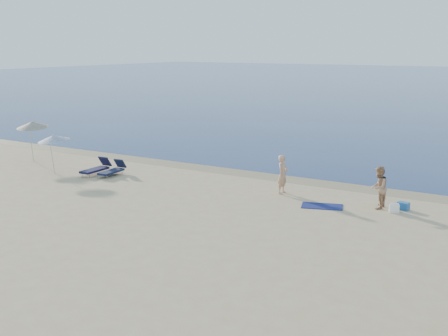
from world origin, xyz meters
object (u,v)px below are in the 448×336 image
object	(u,v)px
person_right	(379,187)
blue_cooler	(403,206)
person_left	(283,174)
umbrella_near	(54,138)

from	to	relation	value
person_right	blue_cooler	xyz separation A→B (m)	(0.96, 0.31, -0.72)
person_left	blue_cooler	size ratio (longest dim) A/B	3.97
person_left	person_right	world-z (taller)	person_left
person_left	person_right	xyz separation A→B (m)	(4.35, -0.15, -0.00)
person_left	umbrella_near	size ratio (longest dim) A/B	0.81
person_right	blue_cooler	bearing A→B (deg)	106.33
blue_cooler	person_left	bearing A→B (deg)	-167.55
person_left	blue_cooler	world-z (taller)	person_left
person_right	umbrella_near	bearing A→B (deg)	-84.21
person_left	umbrella_near	distance (m)	12.17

